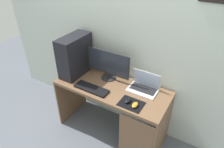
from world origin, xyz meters
name	(u,v)px	position (x,y,z in m)	size (l,w,h in m)	color
ground_plane	(112,129)	(0.00, 0.00, 0.00)	(8.00, 8.00, 0.00)	slate
wall_back	(127,33)	(0.00, 0.32, 1.30)	(4.00, 0.05, 2.60)	beige
desk	(113,98)	(0.02, -0.01, 0.58)	(1.37, 0.57, 0.73)	brown
pc_tower	(75,56)	(-0.55, 0.02, 0.99)	(0.21, 0.47, 0.51)	black
monitor	(108,65)	(-0.13, 0.13, 0.93)	(0.58, 0.18, 0.38)	#232326
laptop	(144,86)	(0.34, 0.15, 0.78)	(0.34, 0.22, 0.22)	silver
keyboard	(91,89)	(-0.18, -0.17, 0.75)	(0.42, 0.14, 0.02)	black
mousepad	(131,104)	(0.33, -0.16, 0.74)	(0.26, 0.20, 0.01)	black
mouse_left	(128,100)	(0.29, -0.15, 0.76)	(0.06, 0.10, 0.03)	black
mouse_right	(135,105)	(0.38, -0.17, 0.76)	(0.06, 0.10, 0.03)	orange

